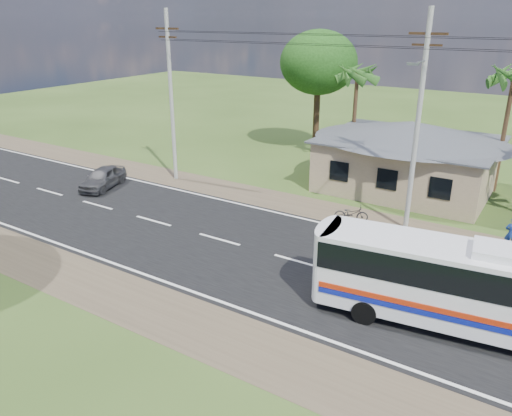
{
  "coord_description": "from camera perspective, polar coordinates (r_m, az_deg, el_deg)",
  "views": [
    {
      "loc": [
        9.34,
        -18.33,
        10.65
      ],
      "look_at": [
        -2.94,
        1.0,
        1.72
      ],
      "focal_mm": 35.0,
      "sensor_mm": 36.0,
      "label": 1
    }
  ],
  "objects": [
    {
      "name": "ground",
      "position": [
        23.16,
        4.84,
        -6.15
      ],
      "size": [
        120.0,
        120.0,
        0.0
      ],
      "primitive_type": "plane",
      "color": "#2D4318",
      "rests_on": "ground"
    },
    {
      "name": "road",
      "position": [
        23.16,
        4.84,
        -6.13
      ],
      "size": [
        120.0,
        16.0,
        0.03
      ],
      "color": "black",
      "rests_on": "ground"
    },
    {
      "name": "house",
      "position": [
        33.39,
        17.11,
        6.49
      ],
      "size": [
        12.4,
        10.0,
        5.0
      ],
      "color": "tan",
      "rests_on": "ground"
    },
    {
      "name": "palm_far",
      "position": [
        37.04,
        11.51,
        14.74
      ],
      "size": [
        2.8,
        2.8,
        7.7
      ],
      "color": "#47301E",
      "rests_on": "ground"
    },
    {
      "name": "person",
      "position": [
        26.89,
        27.17,
        -2.62
      ],
      "size": [
        0.64,
        0.45,
        1.64
      ],
      "primitive_type": "imported",
      "rotation": [
        0.0,
        0.0,
        3.24
      ],
      "color": "navy",
      "rests_on": "ground"
    },
    {
      "name": "small_car",
      "position": [
        34.07,
        -17.11,
        3.32
      ],
      "size": [
        2.73,
        4.27,
        1.35
      ],
      "primitive_type": "imported",
      "rotation": [
        0.0,
        0.0,
        0.31
      ],
      "color": "#323235",
      "rests_on": "ground"
    },
    {
      "name": "tree_behind_house",
      "position": [
        40.41,
        7.17,
        16.13
      ],
      "size": [
        6.0,
        6.0,
        9.61
      ],
      "color": "#47301E",
      "rests_on": "ground"
    },
    {
      "name": "utility_poles",
      "position": [
        26.15,
        17.32,
        9.6
      ],
      "size": [
        32.8,
        2.22,
        11.0
      ],
      "color": "#9E9E99",
      "rests_on": "ground"
    },
    {
      "name": "motorcycle",
      "position": [
        27.71,
        10.82,
        -0.62
      ],
      "size": [
        1.94,
        1.31,
        0.96
      ],
      "primitive_type": "imported",
      "rotation": [
        0.0,
        0.0,
        1.98
      ],
      "color": "black",
      "rests_on": "ground"
    },
    {
      "name": "coach_bus",
      "position": [
        18.99,
        24.34,
        -7.96
      ],
      "size": [
        11.3,
        3.75,
        3.45
      ],
      "rotation": [
        0.0,
        0.0,
        0.13
      ],
      "color": "silver",
      "rests_on": "ground"
    }
  ]
}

